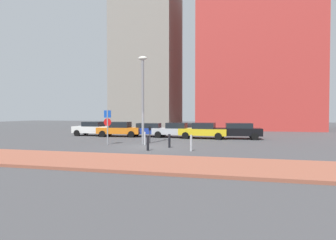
{
  "coord_description": "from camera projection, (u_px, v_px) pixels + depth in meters",
  "views": [
    {
      "loc": [
        5.57,
        -17.62,
        2.36
      ],
      "look_at": [
        0.78,
        2.89,
        1.85
      ],
      "focal_mm": 28.03,
      "sensor_mm": 36.0,
      "label": 1
    }
  ],
  "objects": [
    {
      "name": "ground_plane",
      "position": [
        148.0,
        147.0,
        18.48
      ],
      "size": [
        120.0,
        120.0,
        0.0
      ],
      "primitive_type": "plane",
      "color": "#424244"
    },
    {
      "name": "sidewalk_brick",
      "position": [
        110.0,
        161.0,
        12.58
      ],
      "size": [
        40.0,
        4.04,
        0.14
      ],
      "primitive_type": "cube",
      "color": "#93513D",
      "rests_on": "ground"
    },
    {
      "name": "parked_car_white",
      "position": [
        93.0,
        128.0,
        28.0
      ],
      "size": [
        4.21,
        2.01,
        1.5
      ],
      "color": "white",
      "rests_on": "ground"
    },
    {
      "name": "parked_car_orange",
      "position": [
        120.0,
        129.0,
        26.97
      ],
      "size": [
        4.54,
        2.27,
        1.52
      ],
      "color": "orange",
      "rests_on": "ground"
    },
    {
      "name": "parked_car_blue",
      "position": [
        148.0,
        129.0,
        26.86
      ],
      "size": [
        4.61,
        2.15,
        1.39
      ],
      "color": "#1E389E",
      "rests_on": "ground"
    },
    {
      "name": "parked_car_silver",
      "position": [
        175.0,
        130.0,
        25.9
      ],
      "size": [
        4.29,
        2.07,
        1.46
      ],
      "color": "#B7BABF",
      "rests_on": "ground"
    },
    {
      "name": "parked_car_yellow",
      "position": [
        203.0,
        130.0,
        24.86
      ],
      "size": [
        4.58,
        2.29,
        1.5
      ],
      "color": "gold",
      "rests_on": "ground"
    },
    {
      "name": "parked_car_black",
      "position": [
        237.0,
        131.0,
        24.37
      ],
      "size": [
        4.53,
        2.11,
        1.48
      ],
      "color": "black",
      "rests_on": "ground"
    },
    {
      "name": "parking_sign_post",
      "position": [
        108.0,
        123.0,
        19.98
      ],
      "size": [
        0.6,
        0.1,
        2.64
      ],
      "color": "gray",
      "rests_on": "ground"
    },
    {
      "name": "parking_meter",
      "position": [
        150.0,
        132.0,
        21.09
      ],
      "size": [
        0.18,
        0.14,
        1.29
      ],
      "color": "#4C4C51",
      "rests_on": "ground"
    },
    {
      "name": "street_lamp",
      "position": [
        143.0,
        92.0,
        20.05
      ],
      "size": [
        0.7,
        0.36,
        6.75
      ],
      "color": "gray",
      "rests_on": "ground"
    },
    {
      "name": "traffic_bollard_near",
      "position": [
        145.0,
        138.0,
        19.77
      ],
      "size": [
        0.13,
        0.13,
        0.98
      ],
      "primitive_type": "cylinder",
      "color": "#B7B7BC",
      "rests_on": "ground"
    },
    {
      "name": "traffic_bollard_mid",
      "position": [
        148.0,
        143.0,
        16.71
      ],
      "size": [
        0.16,
        0.16,
        0.96
      ],
      "primitive_type": "cylinder",
      "color": "black",
      "rests_on": "ground"
    },
    {
      "name": "traffic_bollard_far",
      "position": [
        169.0,
        141.0,
        18.16
      ],
      "size": [
        0.16,
        0.16,
        0.94
      ],
      "primitive_type": "cylinder",
      "color": "black",
      "rests_on": "ground"
    },
    {
      "name": "traffic_bollard_edge",
      "position": [
        191.0,
        143.0,
        16.49
      ],
      "size": [
        0.14,
        0.14,
        1.02
      ],
      "primitive_type": "cylinder",
      "color": "#B7B7BC",
      "rests_on": "ground"
    },
    {
      "name": "building_colorful_midrise",
      "position": [
        254.0,
        53.0,
        42.19
      ],
      "size": [
        16.96,
        15.4,
        24.33
      ],
      "primitive_type": "cube",
      "color": "#BF3833",
      "rests_on": "ground"
    },
    {
      "name": "building_under_construction",
      "position": [
        148.0,
        59.0,
        45.95
      ],
      "size": [
        10.09,
        11.56,
        23.99
      ],
      "primitive_type": "cube",
      "color": "gray",
      "rests_on": "ground"
    }
  ]
}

